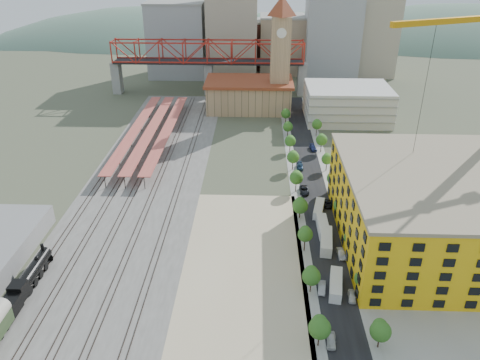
{
  "coord_description": "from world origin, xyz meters",
  "views": [
    {
      "loc": [
        -1.67,
        -118.69,
        66.96
      ],
      "look_at": [
        -5.72,
        -7.5,
        10.0
      ],
      "focal_mm": 35.0,
      "sensor_mm": 36.0,
      "label": 1
    }
  ],
  "objects_px": {
    "construction_building": "(436,209)",
    "site_trailer_a": "(336,285)",
    "site_trailer_b": "(326,241)",
    "site_trailer_d": "(319,209)",
    "locomotive": "(27,282)",
    "site_trailer_c": "(323,227)",
    "clock_tower": "(281,45)",
    "car_0": "(331,340)"
  },
  "relations": [
    {
      "from": "construction_building",
      "to": "site_trailer_c",
      "type": "height_order",
      "value": "construction_building"
    },
    {
      "from": "car_0",
      "to": "site_trailer_b",
      "type": "bearing_deg",
      "value": 90.57
    },
    {
      "from": "site_trailer_a",
      "to": "site_trailer_b",
      "type": "distance_m",
      "value": 16.09
    },
    {
      "from": "site_trailer_b",
      "to": "site_trailer_d",
      "type": "xyz_separation_m",
      "value": [
        0.0,
        15.95,
        -0.19
      ]
    },
    {
      "from": "locomotive",
      "to": "site_trailer_b",
      "type": "height_order",
      "value": "locomotive"
    },
    {
      "from": "site_trailer_a",
      "to": "site_trailer_c",
      "type": "xyz_separation_m",
      "value": [
        0.0,
        22.71,
        0.01
      ]
    },
    {
      "from": "car_0",
      "to": "site_trailer_d",
      "type": "bearing_deg",
      "value": 92.4
    },
    {
      "from": "site_trailer_a",
      "to": "car_0",
      "type": "xyz_separation_m",
      "value": [
        -3.0,
        -15.31,
        -0.58
      ]
    },
    {
      "from": "construction_building",
      "to": "site_trailer_c",
      "type": "xyz_separation_m",
      "value": [
        -26.0,
        3.67,
        -8.09
      ]
    },
    {
      "from": "clock_tower",
      "to": "site_trailer_d",
      "type": "relative_size",
      "value": 5.84
    },
    {
      "from": "clock_tower",
      "to": "locomotive",
      "type": "distance_m",
      "value": 137.31
    },
    {
      "from": "site_trailer_a",
      "to": "site_trailer_d",
      "type": "distance_m",
      "value": 32.03
    },
    {
      "from": "construction_building",
      "to": "site_trailer_c",
      "type": "distance_m",
      "value": 27.48
    },
    {
      "from": "site_trailer_c",
      "to": "site_trailer_a",
      "type": "bearing_deg",
      "value": -89.94
    },
    {
      "from": "site_trailer_a",
      "to": "clock_tower",
      "type": "bearing_deg",
      "value": 103.34
    },
    {
      "from": "construction_building",
      "to": "site_trailer_a",
      "type": "bearing_deg",
      "value": -143.78
    },
    {
      "from": "site_trailer_b",
      "to": "locomotive",
      "type": "bearing_deg",
      "value": -156.68
    },
    {
      "from": "site_trailer_a",
      "to": "site_trailer_c",
      "type": "height_order",
      "value": "site_trailer_c"
    },
    {
      "from": "car_0",
      "to": "site_trailer_a",
      "type": "bearing_deg",
      "value": 84.95
    },
    {
      "from": "site_trailer_c",
      "to": "construction_building",
      "type": "bearing_deg",
      "value": -7.97
    },
    {
      "from": "site_trailer_b",
      "to": "car_0",
      "type": "xyz_separation_m",
      "value": [
        -3.0,
        -31.4,
        -0.68
      ]
    },
    {
      "from": "clock_tower",
      "to": "construction_building",
      "type": "height_order",
      "value": "clock_tower"
    },
    {
      "from": "clock_tower",
      "to": "construction_building",
      "type": "relative_size",
      "value": 1.03
    },
    {
      "from": "site_trailer_c",
      "to": "site_trailer_b",
      "type": "bearing_deg",
      "value": -89.94
    },
    {
      "from": "locomotive",
      "to": "site_trailer_a",
      "type": "distance_m",
      "value": 66.06
    },
    {
      "from": "clock_tower",
      "to": "site_trailer_d",
      "type": "distance_m",
      "value": 91.59
    },
    {
      "from": "clock_tower",
      "to": "car_0",
      "type": "bearing_deg",
      "value": -87.87
    },
    {
      "from": "locomotive",
      "to": "clock_tower",
      "type": "bearing_deg",
      "value": 64.5
    },
    {
      "from": "clock_tower",
      "to": "site_trailer_a",
      "type": "height_order",
      "value": "clock_tower"
    },
    {
      "from": "clock_tower",
      "to": "locomotive",
      "type": "relative_size",
      "value": 2.18
    },
    {
      "from": "site_trailer_b",
      "to": "site_trailer_d",
      "type": "height_order",
      "value": "site_trailer_b"
    },
    {
      "from": "site_trailer_a",
      "to": "site_trailer_b",
      "type": "bearing_deg",
      "value": 99.49
    },
    {
      "from": "construction_building",
      "to": "site_trailer_b",
      "type": "height_order",
      "value": "construction_building"
    },
    {
      "from": "site_trailer_c",
      "to": "car_0",
      "type": "distance_m",
      "value": 38.14
    },
    {
      "from": "site_trailer_d",
      "to": "locomotive",
      "type": "bearing_deg",
      "value": -139.97
    },
    {
      "from": "construction_building",
      "to": "locomotive",
      "type": "distance_m",
      "value": 94.78
    },
    {
      "from": "site_trailer_d",
      "to": "clock_tower",
      "type": "bearing_deg",
      "value": 107.62
    },
    {
      "from": "locomotive",
      "to": "site_trailer_d",
      "type": "relative_size",
      "value": 2.67
    },
    {
      "from": "locomotive",
      "to": "site_trailer_c",
      "type": "bearing_deg",
      "value": 20.96
    },
    {
      "from": "clock_tower",
      "to": "site_trailer_b",
      "type": "distance_m",
      "value": 106.8
    },
    {
      "from": "locomotive",
      "to": "site_trailer_a",
      "type": "bearing_deg",
      "value": 2.23
    },
    {
      "from": "locomotive",
      "to": "site_trailer_b",
      "type": "bearing_deg",
      "value": 15.79
    }
  ]
}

